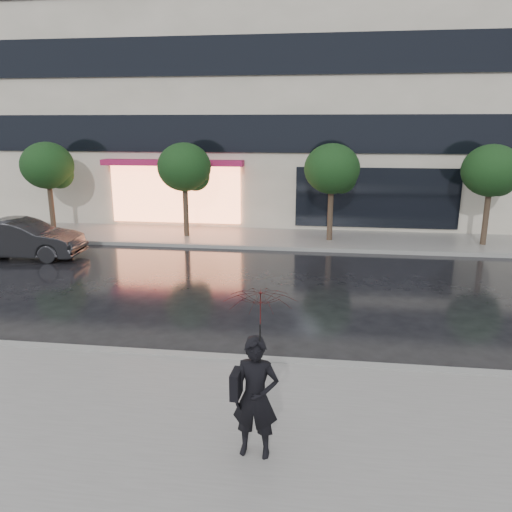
# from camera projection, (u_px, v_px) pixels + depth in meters

# --- Properties ---
(ground) EXTENTS (120.00, 120.00, 0.00)m
(ground) POSITION_uv_depth(u_px,v_px,m) (199.00, 340.00, 11.25)
(ground) COLOR black
(ground) RESTS_ON ground
(sidewalk_near) EXTENTS (60.00, 4.50, 0.12)m
(sidewalk_near) POSITION_uv_depth(u_px,v_px,m) (151.00, 419.00, 8.12)
(sidewalk_near) COLOR slate
(sidewalk_near) RESTS_ON ground
(sidewalk_far) EXTENTS (60.00, 3.50, 0.12)m
(sidewalk_far) POSITION_uv_depth(u_px,v_px,m) (257.00, 238.00, 21.06)
(sidewalk_far) COLOR slate
(sidewalk_far) RESTS_ON ground
(curb_near) EXTENTS (60.00, 0.25, 0.14)m
(curb_near) POSITION_uv_depth(u_px,v_px,m) (187.00, 357.00, 10.28)
(curb_near) COLOR gray
(curb_near) RESTS_ON ground
(curb_far) EXTENTS (60.00, 0.25, 0.14)m
(curb_far) POSITION_uv_depth(u_px,v_px,m) (252.00, 247.00, 19.38)
(curb_far) COLOR gray
(curb_far) RESTS_ON ground
(office_building) EXTENTS (30.00, 12.76, 18.00)m
(office_building) POSITION_uv_depth(u_px,v_px,m) (276.00, 39.00, 26.16)
(office_building) COLOR beige
(office_building) RESTS_ON ground
(tree_far_west) EXTENTS (2.20, 2.20, 3.99)m
(tree_far_west) POSITION_uv_depth(u_px,v_px,m) (49.00, 167.00, 21.25)
(tree_far_west) COLOR #33261C
(tree_far_west) RESTS_ON ground
(tree_mid_west) EXTENTS (2.20, 2.20, 3.99)m
(tree_mid_west) POSITION_uv_depth(u_px,v_px,m) (186.00, 169.00, 20.48)
(tree_mid_west) COLOR #33261C
(tree_mid_west) RESTS_ON ground
(tree_mid_east) EXTENTS (2.20, 2.20, 3.99)m
(tree_mid_east) POSITION_uv_depth(u_px,v_px,m) (333.00, 171.00, 19.72)
(tree_mid_east) COLOR #33261C
(tree_mid_east) RESTS_ON ground
(tree_far_east) EXTENTS (2.20, 2.20, 3.99)m
(tree_far_east) POSITION_uv_depth(u_px,v_px,m) (493.00, 173.00, 18.96)
(tree_far_east) COLOR #33261C
(tree_far_east) RESTS_ON ground
(parked_car) EXTENTS (4.38, 1.75, 1.42)m
(parked_car) POSITION_uv_depth(u_px,v_px,m) (22.00, 239.00, 17.94)
(parked_car) COLOR black
(parked_car) RESTS_ON ground
(pedestrian_with_umbrella) EXTENTS (1.02, 1.04, 2.50)m
(pedestrian_with_umbrella) POSITION_uv_depth(u_px,v_px,m) (258.00, 351.00, 6.78)
(pedestrian_with_umbrella) COLOR black
(pedestrian_with_umbrella) RESTS_ON sidewalk_near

